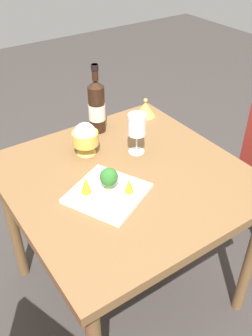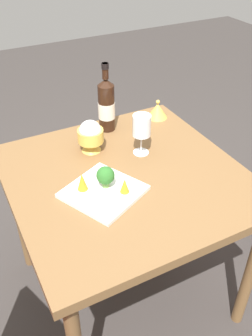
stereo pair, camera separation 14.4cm
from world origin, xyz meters
name	(u,v)px [view 2 (the right image)]	position (x,y,z in m)	size (l,w,h in m)	color
ground_plane	(126,288)	(0.00, 0.00, 0.00)	(8.00, 8.00, 0.00)	#383330
dining_table	(126,191)	(0.00, 0.00, 0.65)	(0.90, 0.90, 0.74)	brown
wine_bottle	(106,105)	(0.08, 0.36, 0.86)	(0.08, 0.08, 0.32)	black
wine_glass	(142,127)	(0.13, 0.11, 0.86)	(0.08, 0.08, 0.18)	white
rice_bowl	(91,135)	(-0.05, 0.22, 0.81)	(0.11, 0.11, 0.14)	gold
rice_bowl_lid	(157,110)	(0.35, 0.35, 0.77)	(0.10, 0.10, 0.09)	gold
serving_plate	(103,192)	(-0.13, -0.07, 0.74)	(0.33, 0.33, 0.02)	white
broccoli_floret	(105,176)	(-0.11, -0.05, 0.80)	(0.07, 0.07, 0.09)	#729E4C
carrot_garnish_left	(82,182)	(-0.19, -0.03, 0.79)	(0.04, 0.04, 0.07)	orange
carrot_garnish_right	(125,186)	(-0.06, -0.11, 0.78)	(0.03, 0.03, 0.06)	orange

